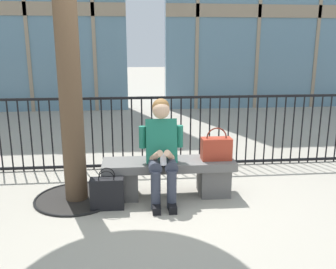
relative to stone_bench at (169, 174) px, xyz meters
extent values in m
plane|color=#A8A091|center=(0.00, 0.00, -0.27)|extent=(60.00, 60.00, 0.00)
cube|color=slate|center=(0.00, 0.00, 0.13)|extent=(1.60, 0.44, 0.10)
cube|color=#605E5B|center=(-0.56, 0.00, -0.10)|extent=(0.36, 0.37, 0.35)
cube|color=#605E5B|center=(0.56, 0.00, -0.10)|extent=(0.36, 0.37, 0.35)
cylinder|color=#383D4C|center=(-0.19, -0.18, 0.20)|extent=(0.15, 0.40, 0.15)
cylinder|color=#383D4C|center=(-0.19, -0.38, -0.05)|extent=(0.11, 0.11, 0.45)
cube|color=black|center=(-0.19, -0.44, -0.23)|extent=(0.09, 0.22, 0.08)
cylinder|color=#383D4C|center=(-0.01, -0.18, 0.20)|extent=(0.15, 0.40, 0.15)
cylinder|color=#383D4C|center=(-0.01, -0.38, -0.05)|extent=(0.11, 0.11, 0.45)
cube|color=black|center=(-0.01, -0.44, -0.23)|extent=(0.09, 0.22, 0.08)
cube|color=#1E7259|center=(-0.10, -0.04, 0.44)|extent=(0.36, 0.30, 0.55)
cylinder|color=#1E7259|center=(-0.32, -0.04, 0.49)|extent=(0.08, 0.08, 0.26)
cylinder|color=#DBAD89|center=(-0.18, -0.26, 0.32)|extent=(0.16, 0.28, 0.20)
cylinder|color=#1E7259|center=(0.12, -0.04, 0.49)|extent=(0.08, 0.08, 0.26)
cylinder|color=#DBAD89|center=(-0.02, -0.26, 0.32)|extent=(0.16, 0.28, 0.20)
cube|color=silver|center=(-0.10, -0.32, 0.30)|extent=(0.07, 0.10, 0.13)
sphere|color=#DBAD89|center=(-0.10, -0.06, 0.81)|extent=(0.20, 0.20, 0.20)
sphere|color=olive|center=(-0.10, -0.03, 0.84)|extent=(0.20, 0.20, 0.20)
cube|color=#B23823|center=(0.58, -0.01, 0.31)|extent=(0.36, 0.18, 0.27)
torus|color=maroon|center=(0.58, -0.01, 0.45)|extent=(0.25, 0.02, 0.25)
cube|color=black|center=(-0.73, -0.31, -0.09)|extent=(0.37, 0.15, 0.36)
torus|color=black|center=(-0.73, -0.36, 0.11)|extent=(0.18, 0.01, 0.18)
torus|color=black|center=(-0.73, -0.26, 0.11)|extent=(0.18, 0.01, 0.18)
cylinder|color=black|center=(-2.19, 1.08, 0.27)|extent=(0.02, 0.02, 1.09)
cylinder|color=black|center=(-2.05, 1.08, 0.27)|extent=(0.02, 0.02, 1.09)
cylinder|color=black|center=(-1.90, 1.08, 0.27)|extent=(0.02, 0.02, 1.09)
cylinder|color=black|center=(-1.75, 1.08, 0.27)|extent=(0.02, 0.02, 1.09)
cylinder|color=black|center=(-1.61, 1.08, 0.27)|extent=(0.02, 0.02, 1.09)
cylinder|color=black|center=(-1.46, 1.08, 0.27)|extent=(0.02, 0.02, 1.09)
cylinder|color=black|center=(-1.32, 1.08, 0.27)|extent=(0.02, 0.02, 1.09)
cylinder|color=black|center=(-1.17, 1.08, 0.27)|extent=(0.02, 0.02, 1.09)
cylinder|color=black|center=(-1.02, 1.08, 0.27)|extent=(0.02, 0.02, 1.09)
cylinder|color=black|center=(-0.88, 1.08, 0.27)|extent=(0.02, 0.02, 1.09)
cylinder|color=black|center=(-0.73, 1.08, 0.27)|extent=(0.02, 0.02, 1.09)
cylinder|color=black|center=(-0.58, 1.08, 0.27)|extent=(0.02, 0.02, 1.09)
cylinder|color=black|center=(-0.44, 1.08, 0.27)|extent=(0.02, 0.02, 1.09)
cylinder|color=black|center=(-0.29, 1.08, 0.27)|extent=(0.02, 0.02, 1.09)
cylinder|color=black|center=(-0.15, 1.08, 0.27)|extent=(0.02, 0.02, 1.09)
cylinder|color=black|center=(0.00, 1.08, 0.27)|extent=(0.02, 0.02, 1.09)
cylinder|color=black|center=(0.15, 1.08, 0.27)|extent=(0.02, 0.02, 1.09)
cylinder|color=black|center=(0.29, 1.08, 0.27)|extent=(0.02, 0.02, 1.09)
cylinder|color=black|center=(0.44, 1.08, 0.27)|extent=(0.02, 0.02, 1.09)
cylinder|color=black|center=(0.58, 1.08, 0.27)|extent=(0.02, 0.02, 1.09)
cylinder|color=black|center=(0.73, 1.08, 0.27)|extent=(0.02, 0.02, 1.09)
cylinder|color=black|center=(0.88, 1.08, 0.27)|extent=(0.02, 0.02, 1.09)
cylinder|color=black|center=(1.02, 1.08, 0.27)|extent=(0.02, 0.02, 1.09)
cylinder|color=black|center=(1.17, 1.08, 0.27)|extent=(0.02, 0.02, 1.09)
cylinder|color=black|center=(1.32, 1.08, 0.27)|extent=(0.02, 0.02, 1.09)
cylinder|color=black|center=(1.46, 1.08, 0.27)|extent=(0.02, 0.02, 1.09)
cylinder|color=black|center=(1.61, 1.08, 0.27)|extent=(0.02, 0.02, 1.09)
cylinder|color=black|center=(1.75, 1.08, 0.27)|extent=(0.02, 0.02, 1.09)
cylinder|color=black|center=(1.90, 1.08, 0.27)|extent=(0.02, 0.02, 1.09)
cylinder|color=black|center=(2.05, 1.08, 0.27)|extent=(0.02, 0.02, 1.09)
cylinder|color=black|center=(2.19, 1.08, 0.27)|extent=(0.02, 0.02, 1.09)
cylinder|color=black|center=(2.34, 1.08, 0.27)|extent=(0.02, 0.02, 1.09)
cylinder|color=black|center=(2.49, 1.08, 0.27)|extent=(0.02, 0.02, 1.09)
cylinder|color=black|center=(2.63, 1.08, 0.27)|extent=(0.02, 0.02, 1.09)
cube|color=black|center=(0.00, 1.08, -0.22)|extent=(7.89, 0.04, 0.04)
cube|color=black|center=(0.00, 1.08, 0.80)|extent=(7.89, 0.04, 0.04)
cylinder|color=black|center=(-1.12, 0.00, -0.27)|extent=(0.98, 0.98, 0.01)
torus|color=black|center=(-1.12, 0.00, -0.26)|extent=(1.01, 1.01, 0.03)
cylinder|color=brown|center=(-1.12, 0.00, 1.43)|extent=(0.26, 0.26, 3.40)
camera|label=1|loc=(-0.42, -4.13, 1.51)|focal=38.32mm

